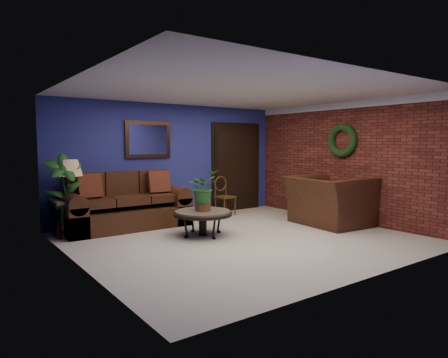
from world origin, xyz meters
TOP-DOWN VIEW (x-y plane):
  - floor at (0.00, 0.00)m, footprint 5.50×5.50m
  - wall_back at (0.00, 2.50)m, footprint 5.50×0.04m
  - wall_left at (-2.75, 0.00)m, footprint 0.04×5.00m
  - wall_right_brick at (2.75, 0.00)m, footprint 0.04×5.00m
  - ceiling at (0.00, 0.00)m, footprint 5.50×5.00m
  - crown_molding at (2.72, 0.00)m, footprint 0.03×5.00m
  - wall_mirror at (-0.60, 2.46)m, footprint 1.02×0.06m
  - closet_door at (1.75, 2.47)m, footprint 1.44×0.06m
  - wreath at (2.69, 0.05)m, footprint 0.16×0.72m
  - sofa at (-1.30, 2.09)m, footprint 2.40×1.04m
  - coffee_table at (-0.44, 0.60)m, footprint 1.04×1.04m
  - end_table at (-2.30, 2.05)m, footprint 0.70×0.70m
  - table_lamp at (-2.30, 2.05)m, footprint 0.41×0.41m
  - side_chair at (1.11, 2.12)m, footprint 0.40×0.40m
  - armchair at (2.15, -0.08)m, footprint 1.43×1.61m
  - coffee_plant at (-0.44, 0.60)m, footprint 0.66×0.62m
  - floor_plant at (2.35, 1.08)m, footprint 0.44×0.40m
  - tall_plant at (-2.45, 1.95)m, footprint 0.68×0.49m

SIDE VIEW (x-z plane):
  - floor at x=0.00m, z-range 0.00..0.00m
  - sofa at x=-1.30m, z-range -0.19..0.89m
  - coffee_table at x=-0.44m, z-range 0.17..0.61m
  - floor_plant at x=2.35m, z-range 0.01..0.83m
  - end_table at x=-2.30m, z-range 0.17..0.81m
  - armchair at x=2.15m, z-range 0.00..0.98m
  - side_chair at x=1.11m, z-range 0.06..0.94m
  - tall_plant at x=-2.45m, z-range 0.06..1.54m
  - coffee_plant at x=-0.44m, z-range 0.48..1.20m
  - closet_door at x=1.75m, z-range -0.04..2.14m
  - table_lamp at x=-2.30m, z-range 0.74..1.43m
  - wall_back at x=0.00m, z-range 0.00..2.50m
  - wall_left at x=-2.75m, z-range 0.00..2.50m
  - wall_right_brick at x=2.75m, z-range 0.00..2.50m
  - wreath at x=2.69m, z-range 1.34..2.06m
  - wall_mirror at x=-0.60m, z-range 1.33..2.10m
  - crown_molding at x=2.72m, z-range 2.36..2.50m
  - ceiling at x=0.00m, z-range 2.49..2.51m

